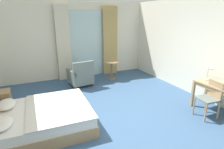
{
  "coord_description": "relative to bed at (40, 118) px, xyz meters",
  "views": [
    {
      "loc": [
        -1.66,
        -3.4,
        2.28
      ],
      "look_at": [
        0.22,
        0.72,
        0.85
      ],
      "focal_mm": 29.45,
      "sensor_mm": 36.0,
      "label": 1
    }
  ],
  "objects": [
    {
      "name": "nightstand",
      "position": [
        -0.82,
        1.34,
        -0.01
      ],
      "size": [
        0.42,
        0.46,
        0.47
      ],
      "color": "tan",
      "rests_on": "ground"
    },
    {
      "name": "armchair_by_window",
      "position": [
        1.48,
        2.12,
        0.1
      ],
      "size": [
        0.8,
        0.82,
        0.9
      ],
      "color": "slate",
      "rests_on": "ground"
    },
    {
      "name": "desk_chair",
      "position": [
        3.67,
        -1.14,
        0.26
      ],
      "size": [
        0.45,
        0.44,
        0.88
      ],
      "color": "slate",
      "rests_on": "ground"
    },
    {
      "name": "ground",
      "position": [
        1.63,
        -0.35,
        -0.3
      ],
      "size": [
        6.22,
        7.7,
        0.1
      ],
      "primitive_type": "cube",
      "color": "#38567A"
    },
    {
      "name": "curtain_panel_left",
      "position": [
        1.15,
        3.06,
        1.09
      ],
      "size": [
        0.5,
        0.1,
        2.67
      ],
      "primitive_type": "cube",
      "color": "beige",
      "rests_on": "ground"
    },
    {
      "name": "bed",
      "position": [
        0.0,
        0.0,
        0.0
      ],
      "size": [
        2.06,
        1.74,
        1.03
      ],
      "color": "tan",
      "rests_on": "ground"
    },
    {
      "name": "desk_lamp",
      "position": [
        3.99,
        -0.8,
        0.8
      ],
      "size": [
        0.19,
        0.25,
        0.45
      ],
      "color": "#B7B2A8",
      "rests_on": "writing_desk"
    },
    {
      "name": "curtain_panel_right",
      "position": [
        3.0,
        3.06,
        1.09
      ],
      "size": [
        0.6,
        0.1,
        2.67
      ],
      "primitive_type": "cube",
      "color": "tan",
      "rests_on": "ground"
    },
    {
      "name": "balcony_glass_door",
      "position": [
        2.08,
        3.16,
        1.01
      ],
      "size": [
        1.4,
        0.02,
        2.51
      ],
      "primitive_type": "cube",
      "color": "silver",
      "rests_on": "ground"
    },
    {
      "name": "wall_back",
      "position": [
        1.63,
        3.24,
        1.18
      ],
      "size": [
        5.82,
        0.12,
        2.85
      ],
      "primitive_type": "cube",
      "color": "silver",
      "rests_on": "ground"
    },
    {
      "name": "round_cafe_table",
      "position": [
        2.74,
        2.33,
        0.25
      ],
      "size": [
        0.58,
        0.58,
        0.69
      ],
      "color": "tan",
      "rests_on": "ground"
    },
    {
      "name": "wall_right",
      "position": [
        4.48,
        -0.35,
        1.18
      ],
      "size": [
        0.12,
        7.3,
        2.85
      ],
      "primitive_type": "cube",
      "color": "silver",
      "rests_on": "ground"
    }
  ]
}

